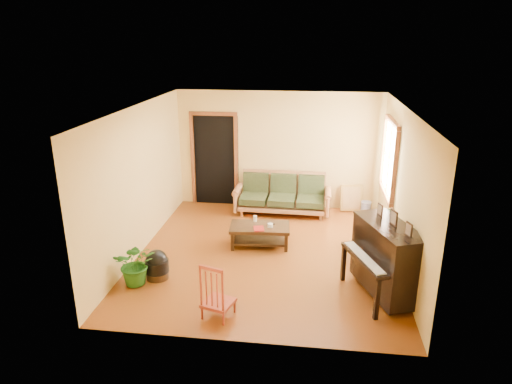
# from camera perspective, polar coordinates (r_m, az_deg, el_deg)

# --- Properties ---
(floor) EXTENTS (5.00, 5.00, 0.00)m
(floor) POSITION_cam_1_polar(r_m,az_deg,el_deg) (8.25, 1.27, -7.76)
(floor) COLOR #5B290B
(floor) RESTS_ON ground
(doorway) EXTENTS (1.08, 0.16, 2.05)m
(doorway) POSITION_cam_1_polar(r_m,az_deg,el_deg) (10.40, -5.21, 3.94)
(doorway) COLOR black
(doorway) RESTS_ON floor
(window) EXTENTS (0.12, 1.36, 1.46)m
(window) POSITION_cam_1_polar(r_m,az_deg,el_deg) (9.02, 16.37, 4.02)
(window) COLOR white
(window) RESTS_ON right_wall
(sofa) EXTENTS (2.06, 0.90, 0.88)m
(sofa) POSITION_cam_1_polar(r_m,az_deg,el_deg) (9.93, 3.29, -0.30)
(sofa) COLOR brown
(sofa) RESTS_ON floor
(coffee_table) EXTENTS (1.13, 0.67, 0.40)m
(coffee_table) POSITION_cam_1_polar(r_m,az_deg,el_deg) (8.48, 0.48, -5.47)
(coffee_table) COLOR black
(coffee_table) RESTS_ON floor
(armchair) EXTENTS (0.82, 0.86, 0.78)m
(armchair) POSITION_cam_1_polar(r_m,az_deg,el_deg) (8.49, 14.33, -4.66)
(armchair) COLOR brown
(armchair) RESTS_ON floor
(piano) EXTENTS (1.17, 1.47, 1.14)m
(piano) POSITION_cam_1_polar(r_m,az_deg,el_deg) (7.05, 16.01, -8.26)
(piano) COLOR black
(piano) RESTS_ON floor
(footstool) EXTENTS (0.44, 0.44, 0.36)m
(footstool) POSITION_cam_1_polar(r_m,az_deg,el_deg) (7.58, -12.25, -9.23)
(footstool) COLOR black
(footstool) RESTS_ON floor
(red_chair) EXTENTS (0.50, 0.52, 0.83)m
(red_chair) POSITION_cam_1_polar(r_m,az_deg,el_deg) (6.40, -4.78, -12.03)
(red_chair) COLOR maroon
(red_chair) RESTS_ON floor
(leaning_frame) EXTENTS (0.48, 0.16, 0.63)m
(leaning_frame) POSITION_cam_1_polar(r_m,az_deg,el_deg) (10.30, 11.83, -0.70)
(leaning_frame) COLOR #AE883A
(leaning_frame) RESTS_ON floor
(ceramic_crock) EXTENTS (0.27, 0.27, 0.28)m
(ceramic_crock) POSITION_cam_1_polar(r_m,az_deg,el_deg) (10.27, 13.56, -1.93)
(ceramic_crock) COLOR #313F93
(ceramic_crock) RESTS_ON floor
(potted_plant) EXTENTS (0.74, 0.68, 0.70)m
(potted_plant) POSITION_cam_1_polar(r_m,az_deg,el_deg) (7.41, -14.77, -8.63)
(potted_plant) COLOR #22611B
(potted_plant) RESTS_ON floor
(book) EXTENTS (0.23, 0.28, 0.02)m
(book) POSITION_cam_1_polar(r_m,az_deg,el_deg) (8.24, -0.28, -4.65)
(book) COLOR maroon
(book) RESTS_ON coffee_table
(candle) EXTENTS (0.09, 0.09, 0.12)m
(candle) POSITION_cam_1_polar(r_m,az_deg,el_deg) (8.57, -0.11, -3.34)
(candle) COLOR white
(candle) RESTS_ON coffee_table
(glass_jar) EXTENTS (0.11, 0.11, 0.07)m
(glass_jar) POSITION_cam_1_polar(r_m,az_deg,el_deg) (8.34, 1.79, -4.18)
(glass_jar) COLOR white
(glass_jar) RESTS_ON coffee_table
(remote) EXTENTS (0.15, 0.08, 0.01)m
(remote) POSITION_cam_1_polar(r_m,az_deg,el_deg) (8.46, 1.87, -4.02)
(remote) COLOR black
(remote) RESTS_ON coffee_table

